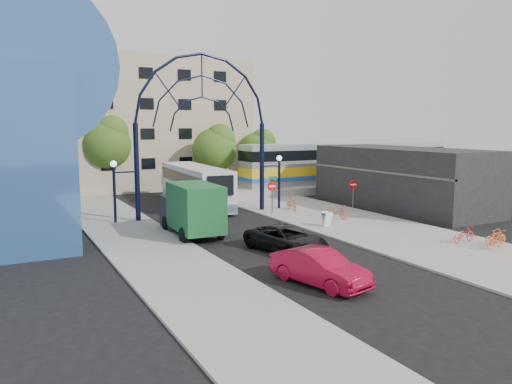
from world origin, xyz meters
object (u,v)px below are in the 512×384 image
bike_near_a (337,211)px  bike_far_a (464,234)px  bike_far_b (496,239)px  bike_far_c (495,237)px  street_name_sign (273,186)px  city_bus (196,185)px  do_not_enter_sign (353,188)px  tree_north_b (107,141)px  train_car (349,162)px  gateway_arch (202,102)px  green_truck (191,209)px  tree_north_a (216,148)px  bike_near_b (292,204)px  sandwich_board (327,217)px  black_suv (286,239)px  stop_sign (272,189)px  tree_north_c (259,149)px  red_sedan (319,268)px

bike_near_a → bike_far_a: size_ratio=1.06×
bike_far_b → bike_far_c: 1.01m
street_name_sign → city_bus: size_ratio=0.22×
do_not_enter_sign → tree_north_b: bearing=126.7°
street_name_sign → train_car: train_car is taller
gateway_arch → bike_far_a: gateway_arch is taller
green_truck → gateway_arch: bearing=64.0°
tree_north_a → city_bus: 9.24m
green_truck → bike_near_b: green_truck is taller
tree_north_b → bike_far_a: size_ratio=4.53×
sandwich_board → do_not_enter_sign: bearing=36.7°
bike_far_b → bike_far_c: bearing=-58.8°
black_suv → green_truck: bearing=102.9°
do_not_enter_sign → tree_north_b: size_ratio=0.31×
stop_sign → bike_near_a: bearing=-50.1°
tree_north_c → bike_near_b: (-5.11, -15.24, -3.65)m
sandwich_board → green_truck: bearing=165.8°
bike_far_a → tree_north_c: bearing=-10.0°
street_name_sign → red_sedan: (-6.97, -16.35, -1.36)m
gateway_arch → do_not_enter_sign: gateway_arch is taller
bike_far_c → street_name_sign: bearing=21.8°
green_truck → bike_far_b: size_ratio=3.75×
bike_far_c → sandwich_board: bearing=32.9°
stop_sign → bike_near_a: size_ratio=1.33×
do_not_enter_sign → tree_north_a: (-4.88, 15.93, 2.63)m
tree_north_a → bike_near_b: bearing=-86.2°
black_suv → stop_sign: bearing=51.2°
black_suv → bike_near_b: black_suv is taller
bike_far_a → black_suv: bearing=65.9°
bike_near_b → street_name_sign: bearing=-171.9°
stop_sign → bike_near_a: stop_sign is taller
street_name_sign → stop_sign: bearing=-123.6°
tree_north_b → bike_near_a: (11.90, -21.78, -4.65)m
gateway_arch → sandwich_board: gateway_arch is taller
gateway_arch → green_truck: 9.56m
green_truck → bike_far_b: (13.37, -11.52, -0.99)m
city_bus → green_truck: city_bus is taller
tree_north_c → bike_far_b: 31.52m
stop_sign → red_sedan: size_ratio=0.54×
bike_near_a → bike_far_a: bearing=-98.0°
gateway_arch → tree_north_b: (-3.88, 15.93, -3.29)m
bike_near_a → bike_near_b: size_ratio=1.11×
bike_near_b → tree_north_b: bearing=127.5°
tree_north_a → city_bus: (-4.99, -7.25, -2.83)m
tree_north_c → bike_far_c: bearing=-92.1°
red_sedan → bike_far_c: (12.77, 1.04, -0.22)m
street_name_sign → bike_near_a: bearing=-57.6°
tree_north_c → black_suv: size_ratio=1.28×
stop_sign → street_name_sign: street_name_sign is taller
tree_north_b → bike_far_b: 36.41m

